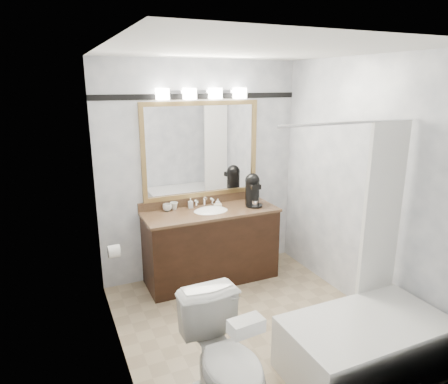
{
  "coord_description": "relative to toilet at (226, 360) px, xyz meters",
  "views": [
    {
      "loc": [
        -1.61,
        -2.96,
        2.25
      ],
      "look_at": [
        -0.13,
        0.35,
        1.25
      ],
      "focal_mm": 32.0,
      "sensor_mm": 36.0,
      "label": 1
    }
  ],
  "objects": [
    {
      "name": "cup_left",
      "position": [
        0.19,
        2.04,
        0.49
      ],
      "size": [
        0.1,
        0.1,
        0.08
      ],
      "primitive_type": "imported",
      "rotation": [
        0.0,
        0.0,
        0.01
      ],
      "color": "white",
      "rests_on": "vanity"
    },
    {
      "name": "toilet",
      "position": [
        0.0,
        0.0,
        0.0
      ],
      "size": [
        0.47,
        0.81,
        0.81
      ],
      "primitive_type": "imported",
      "rotation": [
        0.0,
        0.0,
        0.03
      ],
      "color": "white",
      "rests_on": "ground"
    },
    {
      "name": "tp_roll",
      "position": [
        -0.49,
        1.5,
        0.3
      ],
      "size": [
        0.11,
        0.12,
        0.12
      ],
      "primitive_type": "cylinder",
      "rotation": [
        0.0,
        1.57,
        0.0
      ],
      "color": "white",
      "rests_on": "room"
    },
    {
      "name": "tissue_box",
      "position": [
        0.0,
        -0.29,
        0.45
      ],
      "size": [
        0.22,
        0.13,
        0.09
      ],
      "primitive_type": "cube",
      "rotation": [
        0.0,
        0.0,
        0.09
      ],
      "color": "white",
      "rests_on": "toilet"
    },
    {
      "name": "soap_bottle_b",
      "position": [
        0.8,
        2.01,
        0.48
      ],
      "size": [
        0.07,
        0.07,
        0.08
      ],
      "primitive_type": "imported",
      "rotation": [
        0.0,
        0.0,
        0.22
      ],
      "color": "white",
      "rests_on": "vanity"
    },
    {
      "name": "vanity_light_bar",
      "position": [
        0.65,
        2.06,
        1.73
      ],
      "size": [
        1.02,
        0.14,
        0.12
      ],
      "color": "silver",
      "rests_on": "room"
    },
    {
      "name": "bathtub",
      "position": [
        1.2,
        -0.07,
        -0.12
      ],
      "size": [
        1.3,
        0.75,
        1.96
      ],
      "color": "white",
      "rests_on": "ground"
    },
    {
      "name": "soap_bar",
      "position": [
        0.78,
        1.97,
        0.46
      ],
      "size": [
        0.09,
        0.07,
        0.03
      ],
      "primitive_type": "cube",
      "rotation": [
        0.0,
        0.0,
        -0.14
      ],
      "color": "beige",
      "rests_on": "vanity"
    },
    {
      "name": "soap_bottle_a",
      "position": [
        0.47,
        2.04,
        0.5
      ],
      "size": [
        0.06,
        0.06,
        0.12
      ],
      "primitive_type": "imported",
      "rotation": [
        0.0,
        0.0,
        -0.16
      ],
      "color": "white",
      "rests_on": "vanity"
    },
    {
      "name": "mirror",
      "position": [
        0.65,
        2.12,
        1.1
      ],
      "size": [
        1.4,
        0.04,
        1.1
      ],
      "color": "#A8854C",
      "rests_on": "room"
    },
    {
      "name": "coffee_maker",
      "position": [
        1.17,
        1.85,
        0.64
      ],
      "size": [
        0.2,
        0.25,
        0.38
      ],
      "rotation": [
        0.0,
        0.0,
        -0.13
      ],
      "color": "black",
      "rests_on": "vanity"
    },
    {
      "name": "room",
      "position": [
        0.65,
        0.83,
        0.85
      ],
      "size": [
        2.42,
        2.62,
        2.52
      ],
      "color": "tan",
      "rests_on": "ground"
    },
    {
      "name": "accent_stripe",
      "position": [
        0.65,
        2.13,
        1.7
      ],
      "size": [
        2.4,
        0.01,
        0.06
      ],
      "primitive_type": "cube",
      "color": "black",
      "rests_on": "room"
    },
    {
      "name": "cup_right",
      "position": [
        0.28,
        2.06,
        0.49
      ],
      "size": [
        0.1,
        0.1,
        0.08
      ],
      "primitive_type": "imported",
      "rotation": [
        0.0,
        0.0,
        0.17
      ],
      "color": "white",
      "rests_on": "vanity"
    },
    {
      "name": "vanity",
      "position": [
        0.65,
        1.85,
        0.04
      ],
      "size": [
        1.53,
        0.58,
        0.97
      ],
      "color": "black",
      "rests_on": "ground"
    }
  ]
}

